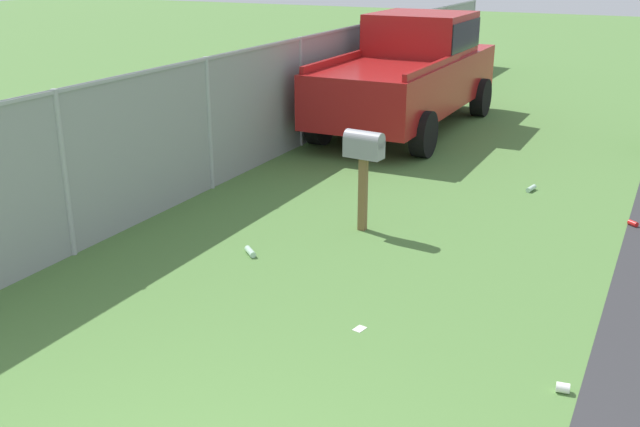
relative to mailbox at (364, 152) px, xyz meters
The scene contains 8 objects.
mailbox is the anchor object (origin of this frame).
pickup_truck 5.66m from the mailbox, 14.03° to the left, with size 5.39×2.16×2.09m.
fence_section 5.33m from the mailbox, 28.85° to the left, with size 19.13×0.07×1.84m.
litter_cup_midfield_b 3.86m from the mailbox, 132.71° to the right, with size 0.08×0.08×0.10m, color white.
litter_bottle_far_scatter 3.04m from the mailbox, 31.93° to the right, with size 0.07×0.07×0.22m, color #B2D8BF.
litter_wrapper_near_hydrant 2.68m from the mailbox, 157.32° to the right, with size 0.12×0.08×0.01m, color silver.
litter_bottle_by_mailbox 1.77m from the mailbox, 147.73° to the left, with size 0.07×0.07×0.22m, color #B2D8BF.
litter_can_midfield_a 3.46m from the mailbox, 61.65° to the right, with size 0.07×0.07×0.12m, color red.
Camera 1 is at (-2.15, -2.03, 3.19)m, focal length 41.45 mm.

